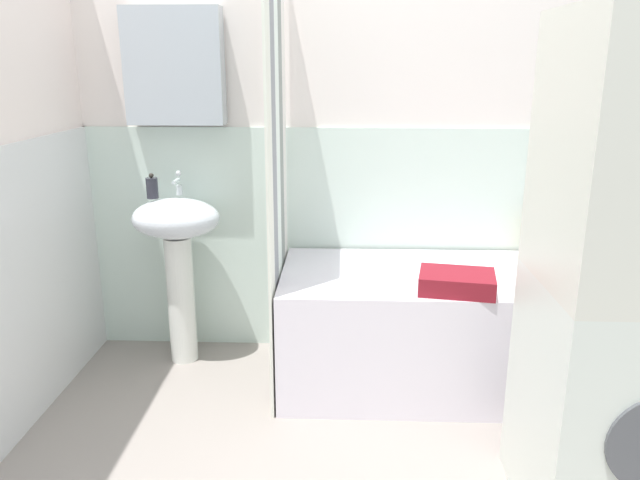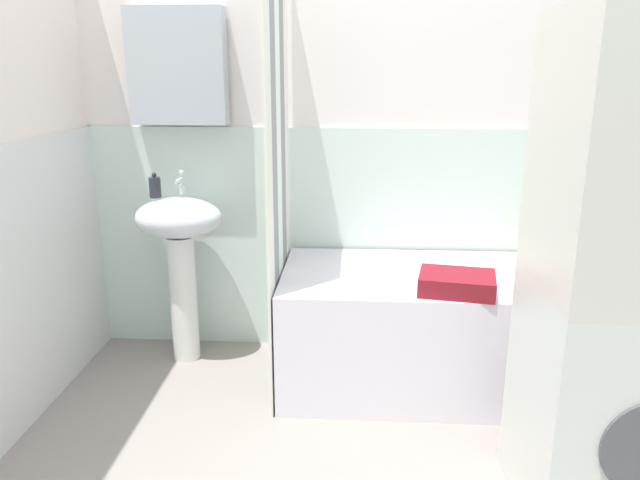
{
  "view_description": "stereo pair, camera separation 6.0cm",
  "coord_description": "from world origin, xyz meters",
  "px_view_note": "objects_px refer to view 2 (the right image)",
  "views": [
    {
      "loc": [
        -0.19,
        -1.91,
        1.51
      ],
      "look_at": [
        -0.3,
        0.68,
        0.76
      ],
      "focal_mm": 34.48,
      "sensor_mm": 36.0,
      "label": 1
    },
    {
      "loc": [
        -0.13,
        -1.91,
        1.51
      ],
      "look_at": [
        -0.3,
        0.68,
        0.76
      ],
      "focal_mm": 34.48,
      "sensor_mm": 36.0,
      "label": 2
    }
  ],
  "objects_px": {
    "body_wash_bottle": "(533,237)",
    "washer_dryer_stack": "(631,289)",
    "sink": "(180,243)",
    "soap_dispenser": "(155,187)",
    "bathtub": "(435,329)",
    "towel_folded": "(457,283)",
    "lotion_bottle": "(556,235)"
  },
  "relations": [
    {
      "from": "body_wash_bottle",
      "to": "washer_dryer_stack",
      "type": "distance_m",
      "value": 1.2
    },
    {
      "from": "body_wash_bottle",
      "to": "lotion_bottle",
      "type": "bearing_deg",
      "value": 17.03
    },
    {
      "from": "bathtub",
      "to": "lotion_bottle",
      "type": "height_order",
      "value": "lotion_bottle"
    },
    {
      "from": "bathtub",
      "to": "towel_folded",
      "type": "xyz_separation_m",
      "value": [
        0.05,
        -0.24,
        0.32
      ]
    },
    {
      "from": "bathtub",
      "to": "towel_folded",
      "type": "relative_size",
      "value": 4.58
    },
    {
      "from": "sink",
      "to": "washer_dryer_stack",
      "type": "distance_m",
      "value": 2.07
    },
    {
      "from": "soap_dispenser",
      "to": "lotion_bottle",
      "type": "xyz_separation_m",
      "value": [
        2.02,
        0.13,
        -0.25
      ]
    },
    {
      "from": "soap_dispenser",
      "to": "towel_folded",
      "type": "bearing_deg",
      "value": -16.82
    },
    {
      "from": "soap_dispenser",
      "to": "lotion_bottle",
      "type": "relative_size",
      "value": 0.55
    },
    {
      "from": "sink",
      "to": "soap_dispenser",
      "type": "xyz_separation_m",
      "value": [
        -0.11,
        0.01,
        0.29
      ]
    },
    {
      "from": "body_wash_bottle",
      "to": "washer_dryer_stack",
      "type": "height_order",
      "value": "washer_dryer_stack"
    },
    {
      "from": "bathtub",
      "to": "sink",
      "type": "bearing_deg",
      "value": 171.87
    },
    {
      "from": "soap_dispenser",
      "to": "washer_dryer_stack",
      "type": "distance_m",
      "value": 2.16
    },
    {
      "from": "sink",
      "to": "towel_folded",
      "type": "bearing_deg",
      "value": -17.74
    },
    {
      "from": "bathtub",
      "to": "washer_dryer_stack",
      "type": "bearing_deg",
      "value": -62.43
    },
    {
      "from": "sink",
      "to": "washer_dryer_stack",
      "type": "relative_size",
      "value": 0.52
    },
    {
      "from": "soap_dispenser",
      "to": "towel_folded",
      "type": "distance_m",
      "value": 1.54
    },
    {
      "from": "bathtub",
      "to": "washer_dryer_stack",
      "type": "relative_size",
      "value": 0.87
    },
    {
      "from": "sink",
      "to": "lotion_bottle",
      "type": "distance_m",
      "value": 1.91
    },
    {
      "from": "body_wash_bottle",
      "to": "washer_dryer_stack",
      "type": "xyz_separation_m",
      "value": [
        -0.03,
        -1.19,
        0.16
      ]
    },
    {
      "from": "washer_dryer_stack",
      "to": "lotion_bottle",
      "type": "bearing_deg",
      "value": 82.67
    },
    {
      "from": "bathtub",
      "to": "towel_folded",
      "type": "distance_m",
      "value": 0.41
    },
    {
      "from": "sink",
      "to": "soap_dispenser",
      "type": "height_order",
      "value": "soap_dispenser"
    },
    {
      "from": "washer_dryer_stack",
      "to": "towel_folded",
      "type": "bearing_deg",
      "value": 122.52
    },
    {
      "from": "body_wash_bottle",
      "to": "towel_folded",
      "type": "xyz_separation_m",
      "value": [
        -0.45,
        -0.53,
        -0.07
      ]
    },
    {
      "from": "lotion_bottle",
      "to": "sink",
      "type": "bearing_deg",
      "value": -175.83
    },
    {
      "from": "lotion_bottle",
      "to": "towel_folded",
      "type": "relative_size",
      "value": 0.71
    },
    {
      "from": "sink",
      "to": "washer_dryer_stack",
      "type": "bearing_deg",
      "value": -31.84
    },
    {
      "from": "towel_folded",
      "to": "body_wash_bottle",
      "type": "bearing_deg",
      "value": 49.26
    },
    {
      "from": "lotion_bottle",
      "to": "soap_dispenser",
      "type": "bearing_deg",
      "value": -176.34
    },
    {
      "from": "bathtub",
      "to": "body_wash_bottle",
      "type": "xyz_separation_m",
      "value": [
        0.5,
        0.28,
        0.39
      ]
    },
    {
      "from": "lotion_bottle",
      "to": "towel_folded",
      "type": "bearing_deg",
      "value": -135.77
    }
  ]
}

